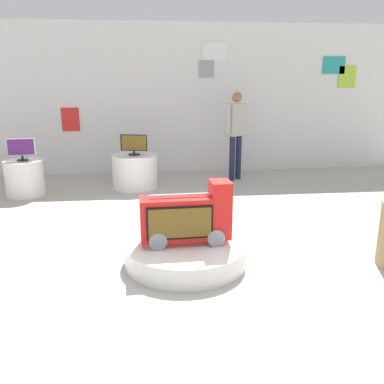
{
  "coord_description": "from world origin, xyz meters",
  "views": [
    {
      "loc": [
        -0.59,
        -4.55,
        2.11
      ],
      "look_at": [
        -0.02,
        0.64,
        0.66
      ],
      "focal_mm": 38.91,
      "sensor_mm": 36.0,
      "label": 1
    }
  ],
  "objects_px": {
    "display_pedestal_left_rear": "(25,178)",
    "display_pedestal_center_rear": "(135,171)",
    "main_display_pedestal": "(186,253)",
    "tv_on_left_rear": "(21,148)",
    "tv_on_center_rear": "(134,144)",
    "novelty_firetruck_tv": "(187,219)",
    "shopper_browsing_near_truck": "(236,129)"
  },
  "relations": [
    {
      "from": "tv_on_center_rear",
      "to": "display_pedestal_left_rear",
      "type": "bearing_deg",
      "value": -170.24
    },
    {
      "from": "main_display_pedestal",
      "to": "shopper_browsing_near_truck",
      "type": "relative_size",
      "value": 0.78
    },
    {
      "from": "display_pedestal_left_rear",
      "to": "display_pedestal_center_rear",
      "type": "height_order",
      "value": "same"
    },
    {
      "from": "display_pedestal_center_rear",
      "to": "main_display_pedestal",
      "type": "bearing_deg",
      "value": -79.35
    },
    {
      "from": "main_display_pedestal",
      "to": "novelty_firetruck_tv",
      "type": "height_order",
      "value": "novelty_firetruck_tv"
    },
    {
      "from": "novelty_firetruck_tv",
      "to": "shopper_browsing_near_truck",
      "type": "relative_size",
      "value": 0.57
    },
    {
      "from": "display_pedestal_left_rear",
      "to": "tv_on_center_rear",
      "type": "relative_size",
      "value": 1.33
    },
    {
      "from": "display_pedestal_center_rear",
      "to": "shopper_browsing_near_truck",
      "type": "xyz_separation_m",
      "value": [
        2.09,
        0.44,
        0.74
      ]
    },
    {
      "from": "tv_on_left_rear",
      "to": "display_pedestal_center_rear",
      "type": "distance_m",
      "value": 2.09
    },
    {
      "from": "main_display_pedestal",
      "to": "tv_on_left_rear",
      "type": "height_order",
      "value": "tv_on_left_rear"
    },
    {
      "from": "display_pedestal_left_rear",
      "to": "display_pedestal_center_rear",
      "type": "bearing_deg",
      "value": 9.87
    },
    {
      "from": "tv_on_center_rear",
      "to": "novelty_firetruck_tv",
      "type": "bearing_deg",
      "value": -79.06
    },
    {
      "from": "tv_on_left_rear",
      "to": "main_display_pedestal",
      "type": "bearing_deg",
      "value": -50.24
    },
    {
      "from": "shopper_browsing_near_truck",
      "to": "tv_on_left_rear",
      "type": "bearing_deg",
      "value": -169.0
    },
    {
      "from": "main_display_pedestal",
      "to": "tv_on_center_rear",
      "type": "bearing_deg",
      "value": 100.65
    },
    {
      "from": "novelty_firetruck_tv",
      "to": "display_pedestal_left_rear",
      "type": "relative_size",
      "value": 1.51
    },
    {
      "from": "display_pedestal_center_rear",
      "to": "display_pedestal_left_rear",
      "type": "bearing_deg",
      "value": -170.13
    },
    {
      "from": "main_display_pedestal",
      "to": "display_pedestal_left_rear",
      "type": "height_order",
      "value": "display_pedestal_left_rear"
    },
    {
      "from": "novelty_firetruck_tv",
      "to": "main_display_pedestal",
      "type": "bearing_deg",
      "value": 163.35
    },
    {
      "from": "display_pedestal_center_rear",
      "to": "shopper_browsing_near_truck",
      "type": "distance_m",
      "value": 2.26
    },
    {
      "from": "tv_on_left_rear",
      "to": "tv_on_center_rear",
      "type": "height_order",
      "value": "tv_on_left_rear"
    },
    {
      "from": "display_pedestal_center_rear",
      "to": "tv_on_center_rear",
      "type": "distance_m",
      "value": 0.54
    },
    {
      "from": "main_display_pedestal",
      "to": "display_pedestal_center_rear",
      "type": "distance_m",
      "value": 3.61
    },
    {
      "from": "display_pedestal_center_rear",
      "to": "tv_on_center_rear",
      "type": "bearing_deg",
      "value": -74.3
    },
    {
      "from": "display_pedestal_left_rear",
      "to": "shopper_browsing_near_truck",
      "type": "xyz_separation_m",
      "value": [
        4.08,
        0.79,
        0.74
      ]
    },
    {
      "from": "novelty_firetruck_tv",
      "to": "tv_on_left_rear",
      "type": "bearing_deg",
      "value": 129.91
    },
    {
      "from": "novelty_firetruck_tv",
      "to": "tv_on_left_rear",
      "type": "xyz_separation_m",
      "value": [
        -2.68,
        3.2,
        0.33
      ]
    },
    {
      "from": "novelty_firetruck_tv",
      "to": "display_pedestal_center_rear",
      "type": "bearing_deg",
      "value": 100.95
    },
    {
      "from": "main_display_pedestal",
      "to": "tv_on_left_rear",
      "type": "xyz_separation_m",
      "value": [
        -2.66,
        3.19,
        0.75
      ]
    },
    {
      "from": "display_pedestal_left_rear",
      "to": "shopper_browsing_near_truck",
      "type": "relative_size",
      "value": 0.38
    },
    {
      "from": "novelty_firetruck_tv",
      "to": "shopper_browsing_near_truck",
      "type": "bearing_deg",
      "value": 70.61
    },
    {
      "from": "novelty_firetruck_tv",
      "to": "shopper_browsing_near_truck",
      "type": "xyz_separation_m",
      "value": [
        1.41,
        3.99,
        0.53
      ]
    }
  ]
}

